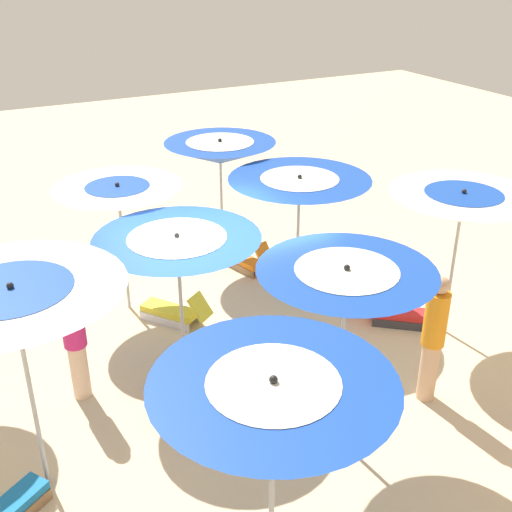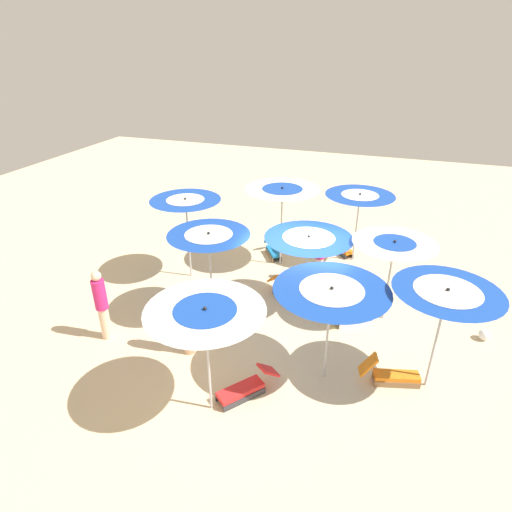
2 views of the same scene
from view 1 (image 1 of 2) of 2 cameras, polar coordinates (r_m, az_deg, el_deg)
ground at (r=9.43m, az=-3.89°, el=-9.79°), size 35.83×35.83×0.04m
beach_umbrella_0 at (r=5.14m, az=1.55°, el=-12.76°), size 2.00×2.00×2.51m
beach_umbrella_1 at (r=7.04m, az=8.04°, el=-2.61°), size 1.99×1.99×2.40m
beach_umbrella_2 at (r=9.65m, az=17.97°, el=4.19°), size 2.13×2.13×2.38m
beach_umbrella_3 at (r=6.68m, az=-20.86°, el=-4.29°), size 2.24×2.24×2.58m
beach_umbrella_4 at (r=8.40m, az=-7.05°, el=0.72°), size 2.22×2.22×2.14m
beach_umbrella_5 at (r=10.17m, az=3.90°, el=5.84°), size 2.28×2.28×2.25m
beach_umbrella_7 at (r=10.11m, az=-12.24°, el=5.25°), size 2.00×2.00×2.22m
beach_umbrella_8 at (r=11.67m, az=-3.23°, el=9.28°), size 2.02×2.02×2.38m
lounger_0 at (r=11.85m, az=-0.88°, el=-0.36°), size 1.30×0.63×0.69m
lounger_2 at (r=7.62m, az=-21.59°, el=-20.39°), size 0.85×1.07×0.59m
lounger_3 at (r=10.35m, az=-7.36°, el=-4.93°), size 1.18×0.98×0.60m
lounger_4 at (r=8.68m, az=-6.94°, el=-11.81°), size 1.10×0.94×0.54m
lounger_5 at (r=10.47m, az=12.54°, el=-4.99°), size 1.12×1.27×0.54m
beachgoer_0 at (r=8.55m, az=15.61°, el=-6.94°), size 0.30×0.30×1.85m
beachgoer_2 at (r=8.63m, az=-15.93°, el=-7.11°), size 0.30×0.30×1.74m
beach_ball at (r=12.98m, az=-13.75°, el=0.93°), size 0.27×0.27×0.27m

